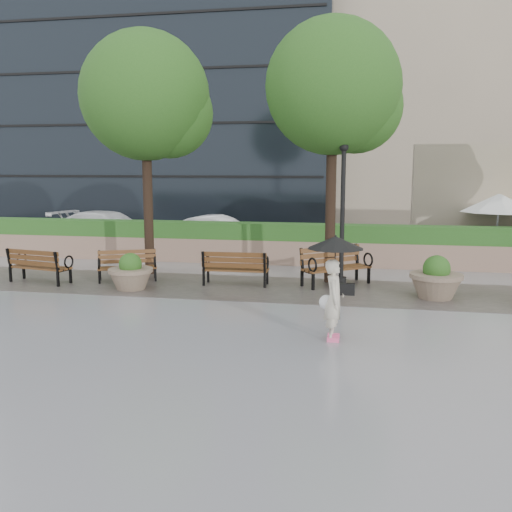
% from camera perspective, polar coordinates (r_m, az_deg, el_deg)
% --- Properties ---
extents(ground, '(100.00, 100.00, 0.00)m').
position_cam_1_polar(ground, '(12.40, -2.80, -6.10)').
color(ground, gray).
rests_on(ground, ground).
extents(cobble_strip, '(28.00, 3.20, 0.01)m').
position_cam_1_polar(cobble_strip, '(15.24, -0.13, -3.21)').
color(cobble_strip, '#383330').
rests_on(cobble_strip, ground).
extents(hedge_wall, '(24.00, 0.80, 1.35)m').
position_cam_1_polar(hedge_wall, '(19.02, 2.18, 1.23)').
color(hedge_wall, '#8F705C').
rests_on(hedge_wall, ground).
extents(asphalt_street, '(40.00, 7.00, 0.00)m').
position_cam_1_polar(asphalt_street, '(23.03, 3.69, 0.91)').
color(asphalt_street, black).
rests_on(asphalt_street, ground).
extents(bldg_glass, '(20.00, 10.00, 25.00)m').
position_cam_1_polar(bldg_glass, '(36.84, -8.97, 23.44)').
color(bldg_glass, black).
rests_on(bldg_glass, ground).
extents(bldg_stone, '(18.00, 10.00, 20.00)m').
position_cam_1_polar(bldg_stone, '(36.00, 23.52, 19.10)').
color(bldg_stone, tan).
rests_on(bldg_stone, ground).
extents(bench_0, '(1.88, 1.05, 0.95)m').
position_cam_1_polar(bench_0, '(16.98, -20.79, -1.59)').
color(bench_0, brown).
rests_on(bench_0, ground).
extents(bench_1, '(1.72, 1.23, 0.87)m').
position_cam_1_polar(bench_1, '(16.51, -12.71, -1.60)').
color(bench_1, brown).
rests_on(bench_1, ground).
extents(bench_2, '(1.79, 0.75, 0.95)m').
position_cam_1_polar(bench_2, '(15.55, -2.05, -1.93)').
color(bench_2, brown).
rests_on(bench_2, ground).
extents(bench_3, '(1.98, 1.80, 1.04)m').
position_cam_1_polar(bench_3, '(15.72, 7.97, -1.79)').
color(bench_3, brown).
rests_on(bench_3, ground).
extents(planter_left, '(1.16, 1.16, 0.98)m').
position_cam_1_polar(planter_left, '(15.36, -12.42, -1.90)').
color(planter_left, '#7F6B56').
rests_on(planter_left, ground).
extents(planter_right, '(1.28, 1.28, 1.08)m').
position_cam_1_polar(planter_right, '(14.66, 17.55, -2.47)').
color(planter_right, '#7F6B56').
rests_on(planter_right, ground).
extents(lamppost, '(0.28, 0.28, 3.82)m').
position_cam_1_polar(lamppost, '(15.17, 8.61, 3.03)').
color(lamppost, black).
rests_on(lamppost, ground).
extents(tree_0, '(3.77, 3.73, 7.10)m').
position_cam_1_polar(tree_0, '(17.40, -10.46, 15.02)').
color(tree_0, black).
rests_on(tree_0, ground).
extents(tree_1, '(3.69, 3.63, 7.14)m').
position_cam_1_polar(tree_1, '(16.03, 8.28, 15.90)').
color(tree_1, black).
rests_on(tree_1, ground).
extents(patio_umb_white, '(2.50, 2.50, 2.30)m').
position_cam_1_polar(patio_umb_white, '(20.86, 23.11, 4.87)').
color(patio_umb_white, black).
rests_on(patio_umb_white, ground).
extents(car_left, '(5.22, 2.96, 1.43)m').
position_cam_1_polar(car_left, '(23.74, -14.53, 2.61)').
color(car_left, silver).
rests_on(car_left, ground).
extents(car_right, '(4.03, 1.92, 1.28)m').
position_cam_1_polar(car_right, '(22.82, -3.72, 2.44)').
color(car_right, silver).
rests_on(car_right, ground).
extents(pedestrian, '(1.06, 1.06, 1.94)m').
position_cam_1_polar(pedestrian, '(10.64, 7.86, -2.14)').
color(pedestrian, beige).
rests_on(pedestrian, ground).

